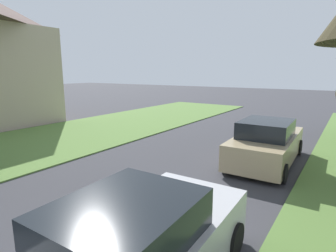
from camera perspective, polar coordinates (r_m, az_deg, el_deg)
parked_sedan_tan at (r=10.33m, az=19.80°, el=-3.42°), size 2.05×4.45×1.57m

